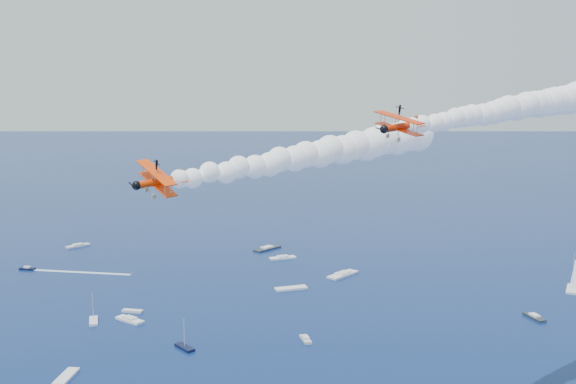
{
  "coord_description": "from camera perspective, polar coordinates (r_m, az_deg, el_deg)",
  "views": [
    {
      "loc": [
        9.03,
        -80.25,
        68.33
      ],
      "look_at": [
        3.16,
        18.04,
        52.5
      ],
      "focal_mm": 41.44,
      "sensor_mm": 36.0,
      "label": 1
    }
  ],
  "objects": [
    {
      "name": "biplane_trail",
      "position": [
        93.87,
        -10.97,
        0.9
      ],
      "size": [
        12.37,
        12.83,
        8.28
      ],
      "primitive_type": null,
      "rotation": [
        -0.31,
        0.07,
        3.85
      ],
      "color": "#FF3E05"
    },
    {
      "name": "smoke_trail_trail",
      "position": [
        108.69,
        2.19,
        3.27
      ],
      "size": [
        58.13,
        57.62,
        10.37
      ],
      "primitive_type": null,
      "rotation": [
        0.0,
        0.0,
        3.85
      ],
      "color": "white"
    },
    {
      "name": "boat_wakes",
      "position": [
        204.0,
        -4.88,
        -10.46
      ],
      "size": [
        209.71,
        187.1,
        0.04
      ],
      "color": "white",
      "rests_on": "ground"
    },
    {
      "name": "spectator_boats",
      "position": [
        204.97,
        -2.92,
        -10.25
      ],
      "size": [
        227.73,
        173.22,
        0.7
      ],
      "color": "#292E37",
      "rests_on": "ground"
    },
    {
      "name": "smoke_trail_lead",
      "position": [
        128.98,
        18.11,
        6.73
      ],
      "size": [
        58.13,
        57.65,
        10.37
      ],
      "primitive_type": null,
      "rotation": [
        0.0,
        0.0,
        3.86
      ],
      "color": "white"
    },
    {
      "name": "biplane_lead",
      "position": [
        107.4,
        9.61,
        5.55
      ],
      "size": [
        12.81,
        13.38,
        7.83
      ],
      "primitive_type": null,
      "rotation": [
        -0.18,
        0.07,
        3.86
      ],
      "color": "#F22D05"
    }
  ]
}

